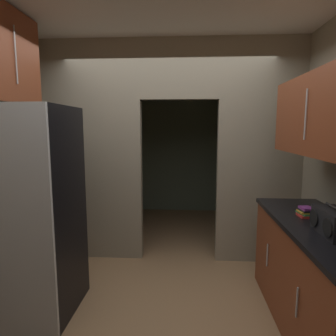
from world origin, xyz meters
TOP-DOWN VIEW (x-y plane):
  - ground at (0.00, 0.00)m, footprint 20.00×20.00m
  - kitchen_overhead_slab at (0.00, 0.39)m, footprint 3.64×6.63m
  - kitchen_partition at (-0.04, 1.31)m, footprint 3.24×0.12m
  - adjoining_room_shell at (0.00, 2.93)m, footprint 3.24×2.33m
  - refrigerator at (-1.19, 0.13)m, footprint 0.81×0.78m
  - lower_cabinet_run at (1.30, -0.01)m, footprint 0.63×1.73m
  - upper_cabinet_counterside at (1.30, -0.01)m, footprint 0.36×1.56m
  - boombox at (1.27, -0.24)m, footprint 0.18×0.36m
  - book_stack at (1.26, 0.20)m, footprint 0.13×0.17m

SIDE VIEW (x-z plane):
  - ground at x=0.00m, z-range 0.00..0.00m
  - lower_cabinet_run at x=1.30m, z-range 0.00..0.92m
  - refrigerator at x=-1.19m, z-range 0.00..1.87m
  - book_stack at x=1.26m, z-range 0.92..1.00m
  - boombox at x=1.27m, z-range 0.91..1.12m
  - adjoining_room_shell at x=0.00m, z-range 0.00..2.73m
  - kitchen_partition at x=-0.04m, z-range 0.10..2.83m
  - upper_cabinet_counterside at x=1.30m, z-range 1.47..2.10m
  - kitchen_overhead_slab at x=0.00m, z-range 2.73..2.79m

